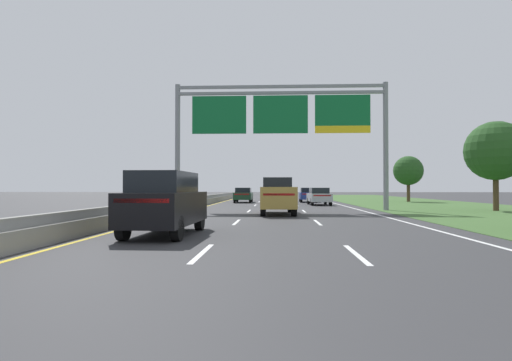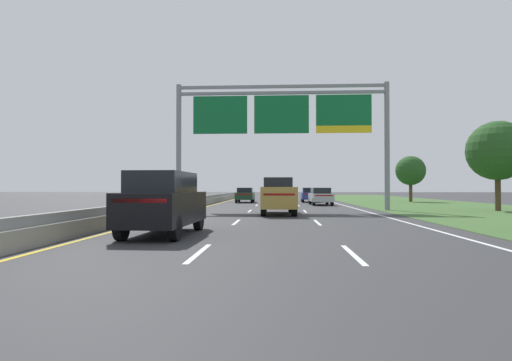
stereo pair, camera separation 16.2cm
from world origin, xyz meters
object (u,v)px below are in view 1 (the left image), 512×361
Objects in this scene: car_grey_centre_lane_sedan at (274,196)px; car_silver_right_lane_sedan at (319,196)px; roadside_tree_mid at (495,151)px; car_blue_right_lane_sedan at (308,195)px; overhead_sign_gantry at (280,120)px; roadside_tree_far at (408,171)px; pickup_truck_gold at (278,196)px; car_darkgreen_left_lane_sedan at (243,195)px; car_black_left_lane_suv at (165,202)px.

car_silver_right_lane_sedan is at bearing -110.94° from car_grey_centre_lane_sedan.
car_grey_centre_lane_sedan is at bearing 144.36° from roadside_tree_mid.
car_blue_right_lane_sedan and car_silver_right_lane_sedan have the same top height.
overhead_sign_gantry is 22.81m from roadside_tree_far.
roadside_tree_far is (14.61, 21.87, 2.37)m from pickup_truck_gold.
roadside_tree_mid reaches higher than car_darkgreen_left_lane_sedan.
car_darkgreen_left_lane_sedan is 5.59m from car_grey_centre_lane_sedan.
car_grey_centre_lane_sedan is (-0.24, 14.76, -0.26)m from pickup_truck_gold.
roadside_tree_far is at bearing 50.54° from overhead_sign_gantry.
car_blue_right_lane_sedan is (3.21, 16.35, -5.55)m from overhead_sign_gantry.
roadside_tree_mid is at bearing -144.77° from car_blue_right_lane_sedan.
pickup_truck_gold is 26.41m from roadside_tree_far.
roadside_tree_mid reaches higher than car_grey_centre_lane_sedan.
car_black_left_lane_suv reaches higher than car_grey_centre_lane_sedan.
car_grey_centre_lane_sedan and car_blue_right_lane_sedan have the same top height.
overhead_sign_gantry reaches higher than pickup_truck_gold.
car_darkgreen_left_lane_sedan is at bearing 35.42° from car_grey_centre_lane_sedan.
pickup_truck_gold is at bearing -164.95° from roadside_tree_mid.
roadside_tree_mid is at bearing -1.66° from overhead_sign_gantry.
pickup_truck_gold is at bearing -17.44° from car_black_left_lane_suv.
car_darkgreen_left_lane_sedan is 0.99× the size of car_silver_right_lane_sedan.
car_blue_right_lane_sedan is 11.53m from roadside_tree_far.
car_darkgreen_left_lane_sedan is at bearing 140.13° from roadside_tree_mid.
car_grey_centre_lane_sedan is at bearing -144.05° from car_darkgreen_left_lane_sedan.
car_silver_right_lane_sedan is (0.41, -7.51, 0.00)m from car_blue_right_lane_sedan.
car_grey_centre_lane_sedan is at bearing 92.61° from overhead_sign_gantry.
roadside_tree_far is (10.76, 8.62, 2.63)m from car_silver_right_lane_sedan.
roadside_tree_mid is at bearing -126.23° from car_grey_centre_lane_sedan.
car_grey_centre_lane_sedan is at bearing 68.02° from car_silver_right_lane_sedan.
pickup_truck_gold is 1.07× the size of roadside_tree_far.
car_grey_centre_lane_sedan and car_silver_right_lane_sedan have the same top height.
car_darkgreen_left_lane_sedan is 9.53m from car_silver_right_lane_sedan.
overhead_sign_gantry is 11.76m from car_grey_centre_lane_sedan.
overhead_sign_gantry reaches higher than car_silver_right_lane_sedan.
pickup_truck_gold is 15.62m from roadside_tree_mid.
car_darkgreen_left_lane_sedan is 1.00× the size of car_grey_centre_lane_sedan.
overhead_sign_gantry is at bearing -177.98° from car_grey_centre_lane_sedan.
pickup_truck_gold is 1.15× the size of car_black_left_lane_suv.
roadside_tree_mid is at bearing -76.15° from pickup_truck_gold.
car_grey_centre_lane_sedan is 0.99× the size of car_silver_right_lane_sedan.
car_darkgreen_left_lane_sedan and car_blue_right_lane_sedan have the same top height.
car_black_left_lane_suv reaches higher than car_silver_right_lane_sedan.
roadside_tree_mid is (14.80, 3.98, 3.00)m from pickup_truck_gold.
pickup_truck_gold reaches higher than car_grey_centre_lane_sedan.
car_black_left_lane_suv is at bearing -141.03° from roadside_tree_mid.
roadside_tree_far is (-0.19, 17.89, -0.62)m from roadside_tree_mid.
pickup_truck_gold is 11.73m from car_black_left_lane_suv.
car_grey_centre_lane_sedan is 0.73× the size of roadside_tree_mid.
car_darkgreen_left_lane_sedan is at bearing 1.02° from car_black_left_lane_suv.
pickup_truck_gold reaches higher than car_blue_right_lane_sedan.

